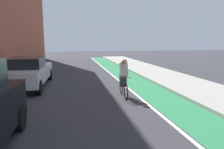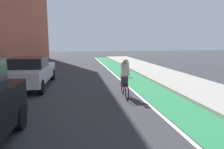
% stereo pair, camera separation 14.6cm
% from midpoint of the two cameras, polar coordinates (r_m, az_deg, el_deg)
% --- Properties ---
extents(ground_plane, '(81.45, 81.45, 0.00)m').
position_cam_midpoint_polar(ground_plane, '(9.24, -7.94, -5.36)').
color(ground_plane, '#38383D').
extents(bike_lane_paint, '(1.60, 37.02, 0.00)m').
position_cam_midpoint_polar(bike_lane_paint, '(11.73, 6.70, -2.20)').
color(bike_lane_paint, '#2D8451').
rests_on(bike_lane_paint, ground).
extents(lane_divider_stripe, '(0.12, 37.02, 0.00)m').
position_cam_midpoint_polar(lane_divider_stripe, '(11.49, 2.42, -2.38)').
color(lane_divider_stripe, white).
rests_on(lane_divider_stripe, ground).
extents(sidewalk_right, '(3.08, 37.02, 0.14)m').
position_cam_midpoint_polar(sidewalk_right, '(12.63, 16.86, -1.40)').
color(sidewalk_right, '#A8A59E').
rests_on(sidewalk_right, ground).
extents(parked_sedan_white, '(2.11, 4.72, 1.53)m').
position_cam_midpoint_polar(parked_sedan_white, '(11.26, -23.23, 0.69)').
color(parked_sedan_white, silver).
rests_on(parked_sedan_white, ground).
extents(cyclist_trailing, '(0.48, 1.74, 1.63)m').
position_cam_midpoint_polar(cyclist_trailing, '(8.49, 2.75, -0.98)').
color(cyclist_trailing, black).
rests_on(cyclist_trailing, ground).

